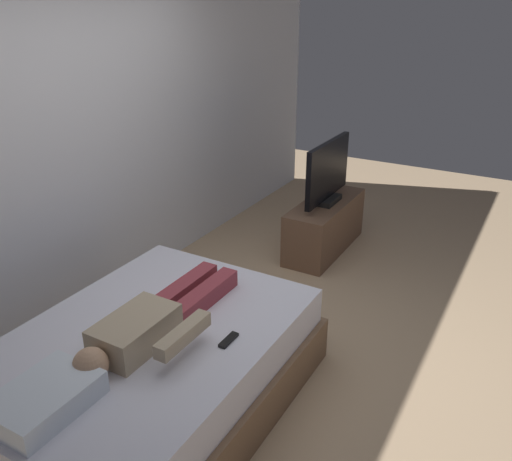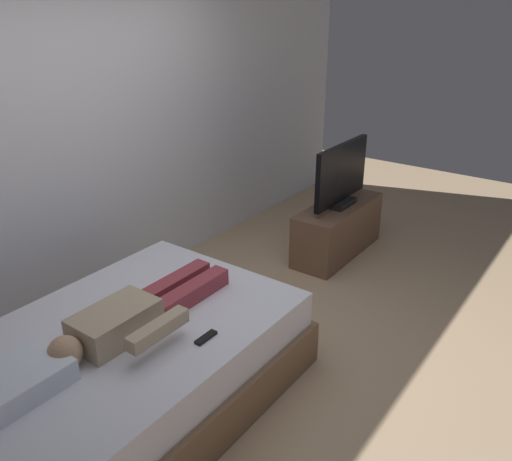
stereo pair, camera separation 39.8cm
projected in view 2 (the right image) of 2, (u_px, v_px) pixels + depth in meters
ground_plane at (266, 359)px, 3.67m from camera, size 10.00×10.00×0.00m
back_wall at (128, 118)px, 4.29m from camera, size 6.40×0.10×2.80m
bed at (131, 365)px, 3.20m from camera, size 2.02×1.45×0.54m
pillow at (16, 382)px, 2.56m from camera, size 0.48×0.34×0.12m
person at (135, 315)px, 3.05m from camera, size 1.26×0.46×0.18m
remote at (206, 337)px, 2.97m from camera, size 0.15×0.04×0.02m
tv_stand at (338, 229)px, 5.09m from camera, size 1.10×0.40×0.50m
tv at (341, 176)px, 4.87m from camera, size 0.88×0.20×0.59m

